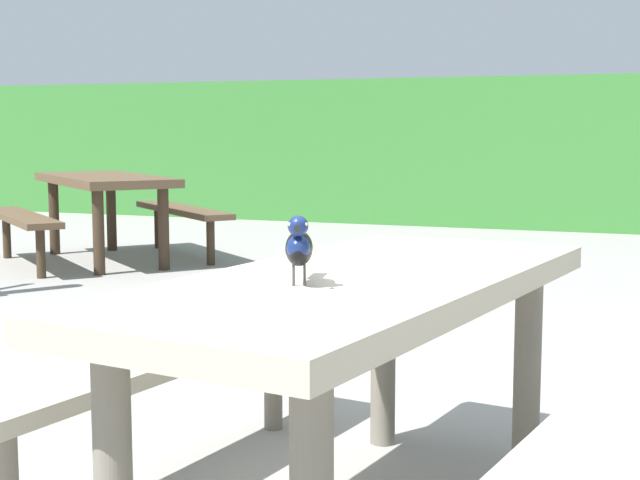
{
  "coord_description": "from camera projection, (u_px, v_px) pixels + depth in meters",
  "views": [
    {
      "loc": [
        0.75,
        -2.56,
        1.14
      ],
      "look_at": [
        -0.14,
        -0.24,
        0.84
      ],
      "focal_mm": 52.3,
      "sensor_mm": 36.0,
      "label": 1
    }
  ],
  "objects": [
    {
      "name": "bird_grackle",
      "position": [
        299.0,
        246.0,
        2.35
      ],
      "size": [
        0.13,
        0.28,
        0.18
      ],
      "color": "black",
      "rests_on": "picnic_table_foreground"
    },
    {
      "name": "picnic_table_mid_left",
      "position": [
        105.0,
        197.0,
        7.96
      ],
      "size": [
        2.39,
        2.38,
        0.74
      ],
      "color": "brown",
      "rests_on": "ground"
    },
    {
      "name": "hedge_wall",
      "position": [
        606.0,
        152.0,
        10.94
      ],
      "size": [
        28.0,
        1.83,
        1.72
      ],
      "primitive_type": "cube",
      "color": "#387A33",
      "rests_on": "ground"
    },
    {
      "name": "picnic_table_foreground",
      "position": [
        358.0,
        339.0,
        2.59
      ],
      "size": [
        1.94,
        1.96,
        0.74
      ],
      "color": "#B2A893",
      "rests_on": "ground"
    }
  ]
}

